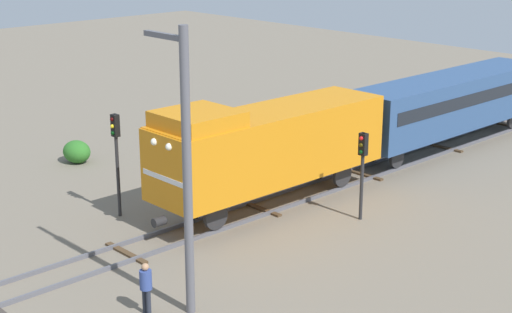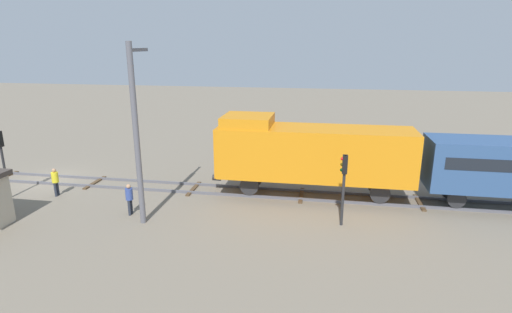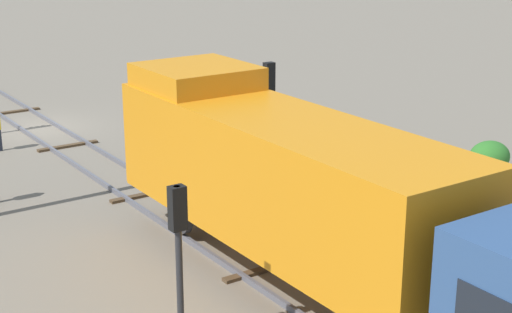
# 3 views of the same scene
# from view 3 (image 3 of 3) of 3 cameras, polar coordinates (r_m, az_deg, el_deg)

# --- Properties ---
(ground_plane) EXTENTS (120.24, 120.24, 0.00)m
(ground_plane) POSITION_cam_3_polar(r_m,az_deg,el_deg) (34.26, -15.54, 1.97)
(ground_plane) COLOR #756B5B
(railway_track) EXTENTS (2.40, 80.16, 0.16)m
(railway_track) POSITION_cam_3_polar(r_m,az_deg,el_deg) (34.24, -15.55, 2.09)
(railway_track) COLOR #595960
(railway_track) RESTS_ON ground
(locomotive) EXTENTS (2.90, 11.60, 4.60)m
(locomotive) POSITION_cam_3_polar(r_m,az_deg,el_deg) (18.62, 1.44, -1.08)
(locomotive) COLOR orange
(locomotive) RESTS_ON railway_track
(traffic_signal_mid) EXTENTS (0.32, 0.34, 4.27)m
(traffic_signal_mid) POSITION_cam_3_polar(r_m,az_deg,el_deg) (24.50, 0.93, 3.86)
(traffic_signal_mid) COLOR #262628
(traffic_signal_mid) RESTS_ON ground
(traffic_signal_far) EXTENTS (0.32, 0.34, 3.61)m
(traffic_signal_far) POSITION_cam_3_polar(r_m,az_deg,el_deg) (15.53, -5.69, -5.92)
(traffic_signal_far) COLOR #262628
(traffic_signal_far) RESTS_ON ground
(bush_near) EXTENTS (1.55, 1.27, 1.13)m
(bush_near) POSITION_cam_3_polar(r_m,az_deg,el_deg) (28.39, 16.61, -0.03)
(bush_near) COLOR #2D6F26
(bush_near) RESTS_ON ground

